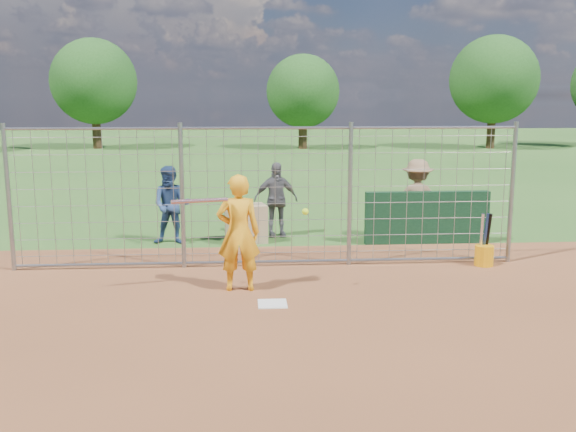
{
  "coord_description": "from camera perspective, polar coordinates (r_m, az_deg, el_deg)",
  "views": [
    {
      "loc": [
        -0.38,
        -9.32,
        3.06
      ],
      "look_at": [
        0.3,
        0.8,
        1.15
      ],
      "focal_mm": 40.0,
      "sensor_mm": 36.0,
      "label": 1
    }
  ],
  "objects": [
    {
      "name": "dugout_wall",
      "position": [
        13.7,
        12.24,
        -0.14
      ],
      "size": [
        2.6,
        0.2,
        1.1
      ],
      "primitive_type": "cube",
      "color": "#11381E",
      "rests_on": "ground"
    },
    {
      "name": "ground",
      "position": [
        9.82,
        -1.44,
        -7.5
      ],
      "size": [
        100.0,
        100.0,
        0.0
      ],
      "primitive_type": "plane",
      "color": "#2D591E",
      "rests_on": "ground"
    },
    {
      "name": "bystander_a",
      "position": [
        13.52,
        -10.33,
        0.95
      ],
      "size": [
        0.84,
        0.68,
        1.64
      ],
      "primitive_type": "imported",
      "rotation": [
        0.0,
        0.0,
        -0.08
      ],
      "color": "navy",
      "rests_on": "ground"
    },
    {
      "name": "home_plate",
      "position": [
        9.63,
        -1.39,
        -7.81
      ],
      "size": [
        0.43,
        0.43,
        0.02
      ],
      "primitive_type": "cube",
      "color": "silver",
      "rests_on": "ground"
    },
    {
      "name": "equipment_in_play",
      "position": [
        9.75,
        -5.57,
        1.13
      ],
      "size": [
        2.08,
        0.25,
        0.28
      ],
      "color": "silver",
      "rests_on": "ground"
    },
    {
      "name": "bucket_with_bats",
      "position": [
        12.23,
        17.04,
        -3.12
      ],
      "size": [
        0.34,
        0.34,
        0.97
      ],
      "color": "orange",
      "rests_on": "ground"
    },
    {
      "name": "batter",
      "position": [
        10.11,
        -4.43,
        -1.51
      ],
      "size": [
        0.69,
        0.45,
        1.87
      ],
      "primitive_type": "imported",
      "rotation": [
        0.0,
        0.0,
        3.15
      ],
      "color": "#F8A115",
      "rests_on": "ground"
    },
    {
      "name": "equipment_bin",
      "position": [
        13.54,
        -3.71,
        -0.68
      ],
      "size": [
        0.9,
        0.71,
        0.8
      ],
      "primitive_type": "cube",
      "rotation": [
        0.0,
        0.0,
        0.22
      ],
      "color": "tan",
      "rests_on": "ground"
    },
    {
      "name": "infield_dirt",
      "position": [
        7.03,
        -0.37,
        -15.09
      ],
      "size": [
        18.0,
        18.0,
        0.0
      ],
      "primitive_type": "plane",
      "color": "brown",
      "rests_on": "ground"
    },
    {
      "name": "bystander_b",
      "position": [
        14.05,
        -1.1,
        1.49
      ],
      "size": [
        1.0,
        0.49,
        1.64
      ],
      "primitive_type": "imported",
      "rotation": [
        0.0,
        0.0,
        0.1
      ],
      "color": "#4F4F54",
      "rests_on": "ground"
    },
    {
      "name": "bystander_c",
      "position": [
        13.88,
        11.38,
        1.38
      ],
      "size": [
        1.22,
        0.82,
        1.74
      ],
      "primitive_type": "imported",
      "rotation": [
        0.0,
        0.0,
        2.98
      ],
      "color": "#826346",
      "rests_on": "ground"
    },
    {
      "name": "tree_line",
      "position": [
        37.62,
        1.52,
        11.66
      ],
      "size": [
        44.66,
        6.72,
        6.48
      ],
      "color": "#3F2B19",
      "rests_on": "ground"
    },
    {
      "name": "backstop_fence",
      "position": [
        11.47,
        -1.9,
        1.63
      ],
      "size": [
        9.08,
        0.08,
        2.6
      ],
      "color": "gray",
      "rests_on": "ground"
    }
  ]
}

